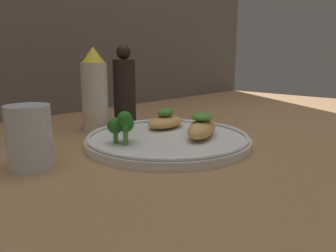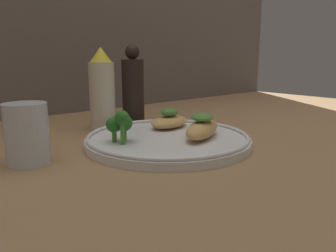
{
  "view_description": "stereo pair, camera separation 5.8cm",
  "coord_description": "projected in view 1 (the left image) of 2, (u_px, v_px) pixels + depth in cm",
  "views": [
    {
      "loc": [
        -41.05,
        -38.75,
        15.45
      ],
      "look_at": [
        0.0,
        0.0,
        3.4
      ],
      "focal_mm": 35.0,
      "sensor_mm": 36.0,
      "label": 1
    },
    {
      "loc": [
        -36.88,
        -42.74,
        15.45
      ],
      "look_at": [
        0.0,
        0.0,
        3.4
      ],
      "focal_mm": 35.0,
      "sensor_mm": 36.0,
      "label": 2
    }
  ],
  "objects": [
    {
      "name": "ground_plane",
      "position": [
        168.0,
        147.0,
        0.59
      ],
      "size": [
        180.0,
        180.0,
        1.0
      ],
      "primitive_type": "cube",
      "color": "#936D47"
    },
    {
      "name": "pepper_grinder",
      "position": [
        125.0,
        89.0,
        0.74
      ],
      "size": [
        4.98,
        4.98,
        18.0
      ],
      "color": "black",
      "rests_on": "ground_plane"
    },
    {
      "name": "broccoli_bunch",
      "position": [
        122.0,
        124.0,
        0.53
      ],
      "size": [
        4.21,
        4.88,
        5.62
      ],
      "color": "#4C8E38",
      "rests_on": "plate"
    },
    {
      "name": "grilled_meat_middle",
      "position": [
        165.0,
        121.0,
        0.66
      ],
      "size": [
        10.52,
        8.0,
        3.98
      ],
      "color": "tan",
      "rests_on": "plate"
    },
    {
      "name": "drinking_glass",
      "position": [
        29.0,
        137.0,
        0.45
      ],
      "size": [
        6.16,
        6.16,
        8.95
      ],
      "color": "silver",
      "rests_on": "ground_plane"
    },
    {
      "name": "plate",
      "position": [
        168.0,
        139.0,
        0.58
      ],
      "size": [
        29.1,
        29.1,
        2.0
      ],
      "color": "white",
      "rests_on": "ground_plane"
    },
    {
      "name": "grilled_meat_front",
      "position": [
        202.0,
        127.0,
        0.58
      ],
      "size": [
        12.35,
        9.18,
        4.33
      ],
      "color": "tan",
      "rests_on": "plate"
    },
    {
      "name": "sauce_bottle",
      "position": [
        95.0,
        91.0,
        0.68
      ],
      "size": [
        5.39,
        5.39,
        17.4
      ],
      "color": "beige",
      "rests_on": "ground_plane"
    }
  ]
}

